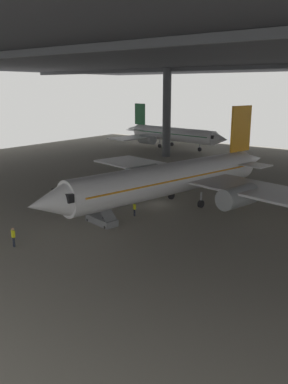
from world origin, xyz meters
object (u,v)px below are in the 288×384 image
(airplane_main, at_px, (174,178))
(boarding_stairs, at_px, (101,217))
(airplane_distant, at_px, (171,134))
(crew_worker_near_nose, at_px, (13,236))
(crew_worker_by_stairs, at_px, (134,208))

(airplane_main, xyz_separation_m, boarding_stairs, (-2.58, -9.56, -2.67))
(airplane_main, height_order, airplane_distant, airplane_main)
(crew_worker_near_nose, bearing_deg, airplane_main, 76.97)
(crew_worker_near_nose, relative_size, airplane_distant, 0.06)
(airplane_main, relative_size, boarding_stairs, 7.70)
(airplane_main, distance_m, airplane_distant, 47.84)
(airplane_main, height_order, boarding_stairs, airplane_main)
(boarding_stairs, bearing_deg, crew_worker_near_nose, -100.83)
(crew_worker_by_stairs, relative_size, airplane_distant, 0.05)
(boarding_stairs, xyz_separation_m, crew_worker_near_nose, (-1.77, -9.23, 0.28))
(airplane_main, xyz_separation_m, crew_worker_by_stairs, (-1.38, -5.62, -2.52))
(crew_worker_near_nose, bearing_deg, crew_worker_by_stairs, 77.29)
(boarding_stairs, relative_size, crew_worker_by_stairs, 2.96)
(crew_worker_by_stairs, bearing_deg, airplane_main, 76.23)
(boarding_stairs, bearing_deg, airplane_distant, 115.98)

